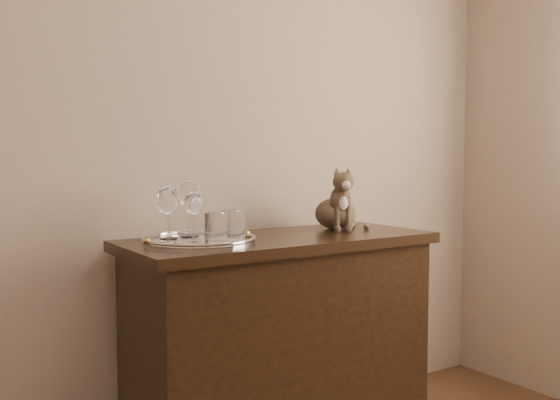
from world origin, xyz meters
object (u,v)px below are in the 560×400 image
(wine_glass_a, at_px, (168,212))
(wine_glass_d, at_px, (194,216))
(tray, at_px, (200,241))
(sideboard, at_px, (280,346))
(wine_glass_c, at_px, (167,216))
(wine_glass_b, at_px, (189,208))
(tumbler_a, at_px, (217,227))
(tumbler_c, at_px, (233,224))
(cat, at_px, (335,198))

(wine_glass_a, relative_size, wine_glass_d, 1.11)
(tray, height_order, wine_glass_a, wine_glass_a)
(sideboard, height_order, wine_glass_c, wine_glass_c)
(wine_glass_a, distance_m, wine_glass_d, 0.10)
(wine_glass_d, bearing_deg, wine_glass_b, 72.63)
(tray, height_order, tumbler_a, tumbler_a)
(tray, distance_m, wine_glass_c, 0.15)
(sideboard, height_order, wine_glass_d, wine_glass_d)
(sideboard, bearing_deg, wine_glass_d, 176.87)
(wine_glass_a, height_order, wine_glass_d, wine_glass_a)
(tray, xyz_separation_m, tumbler_c, (0.13, -0.00, 0.05))
(wine_glass_b, distance_m, wine_glass_d, 0.11)
(tray, height_order, cat, cat)
(wine_glass_c, bearing_deg, sideboard, -3.59)
(sideboard, distance_m, wine_glass_c, 0.69)
(sideboard, xyz_separation_m, tumbler_a, (-0.28, -0.03, 0.48))
(sideboard, height_order, wine_glass_b, wine_glass_b)
(sideboard, xyz_separation_m, wine_glass_c, (-0.45, 0.03, 0.52))
(wine_glass_b, height_order, tumbler_a, wine_glass_b)
(wine_glass_a, relative_size, tumbler_c, 1.97)
(wine_glass_d, bearing_deg, wine_glass_a, 124.21)
(wine_glass_a, xyz_separation_m, wine_glass_d, (0.06, -0.09, -0.01))
(tray, relative_size, wine_glass_b, 1.89)
(sideboard, bearing_deg, wine_glass_a, 165.57)
(wine_glass_d, height_order, tumbler_c, wine_glass_d)
(wine_glass_a, bearing_deg, tray, -42.73)
(tumbler_a, bearing_deg, wine_glass_a, 133.02)
(sideboard, relative_size, wine_glass_d, 6.90)
(wine_glass_b, xyz_separation_m, cat, (0.65, -0.05, 0.02))
(wine_glass_b, bearing_deg, wine_glass_d, -107.37)
(wine_glass_c, distance_m, cat, 0.78)
(wine_glass_a, distance_m, tumbler_c, 0.24)
(sideboard, bearing_deg, wine_glass_c, 176.41)
(cat, bearing_deg, wine_glass_a, -162.14)
(tumbler_c, xyz_separation_m, cat, (0.52, 0.06, 0.07))
(wine_glass_a, distance_m, wine_glass_b, 0.09)
(tumbler_c, bearing_deg, tray, 178.36)
(tray, bearing_deg, tumbler_c, -1.64)
(tumbler_a, bearing_deg, sideboard, 5.90)
(tray, height_order, tumbler_c, tumbler_c)
(wine_glass_c, relative_size, wine_glass_d, 1.05)
(wine_glass_a, height_order, wine_glass_b, wine_glass_b)
(tray, relative_size, tumbler_c, 4.08)
(tumbler_a, xyz_separation_m, cat, (0.61, 0.11, 0.07))
(sideboard, xyz_separation_m, tumbler_c, (-0.19, 0.02, 0.48))
(tray, xyz_separation_m, wine_glass_b, (0.01, 0.10, 0.11))
(wine_glass_b, bearing_deg, cat, -3.97)
(tumbler_c, bearing_deg, wine_glass_b, 141.85)
(tray, bearing_deg, wine_glass_d, -164.40)
(sideboard, xyz_separation_m, tray, (-0.33, 0.03, 0.43))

